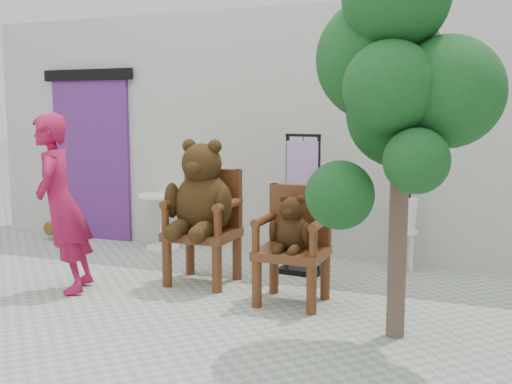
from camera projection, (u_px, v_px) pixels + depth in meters
ground_plane at (206, 325)px, 4.94m from camera, size 60.00×60.00×0.00m
back_wall at (312, 132)px, 7.60m from camera, size 9.00×1.00×3.00m
doorway at (92, 155)px, 8.25m from camera, size 1.40×0.11×2.33m
chair_big at (203, 203)px, 6.07m from camera, size 0.72×0.78×1.48m
chair_small at (294, 235)px, 5.47m from camera, size 0.61×0.56×1.07m
person at (61, 204)px, 5.77m from camera, size 0.63×0.74×1.73m
cafe_table at (162, 215)px, 7.69m from camera, size 0.60×0.60×0.70m
display_stand at (302, 220)px, 6.49m from camera, size 0.48×0.39×1.51m
stool_bucket at (404, 213)px, 6.56m from camera, size 0.32×0.32×1.45m
tree at (397, 70)px, 4.39m from camera, size 1.40×1.40×2.92m
potted_plant at (60, 224)px, 8.31m from camera, size 0.42×0.37×0.42m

